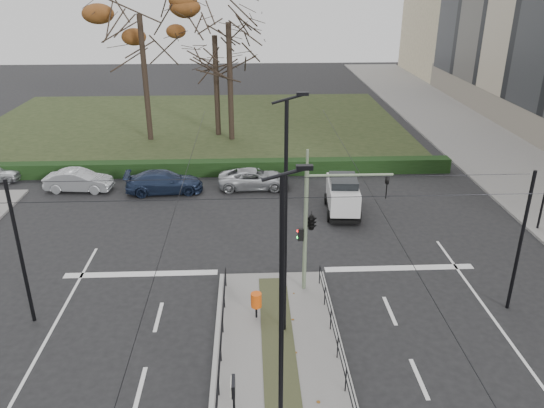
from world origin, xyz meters
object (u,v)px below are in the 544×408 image
at_px(streetlamp_median_far, 286,220).
at_px(parked_car_third, 164,182).
at_px(bare_tree_near, 229,31).
at_px(info_panel, 233,393).
at_px(rust_tree, 139,14).
at_px(bare_tree_center, 215,43).
at_px(parked_car_fourth, 254,179).
at_px(litter_bin, 256,300).
at_px(white_van, 343,194).
at_px(parked_car_second, 79,181).
at_px(streetlamp_median_near, 282,328).
at_px(traffic_light, 314,220).

relative_size(streetlamp_median_far, parked_car_third, 1.89).
distance_m(parked_car_third, bare_tree_near, 14.57).
xyz_separation_m(info_panel, rust_tree, (-7.61, 31.61, 8.18)).
bearing_deg(info_panel, parked_car_third, 103.60).
xyz_separation_m(streetlamp_median_far, bare_tree_center, (-3.84, 27.71, 2.91)).
bearing_deg(rust_tree, parked_car_fourth, -53.12).
distance_m(litter_bin, white_van, 11.47).
height_order(parked_car_third, bare_tree_near, bare_tree_near).
height_order(parked_car_fourth, bare_tree_near, bare_tree_near).
xyz_separation_m(info_panel, parked_car_second, (-10.27, 20.37, -1.12)).
height_order(streetlamp_median_near, white_van, streetlamp_median_near).
bearing_deg(parked_car_second, streetlamp_median_far, -136.85).
height_order(litter_bin, streetlamp_median_near, streetlamp_median_near).
xyz_separation_m(traffic_light, streetlamp_median_far, (-1.35, -2.90, 1.35)).
relative_size(traffic_light, parked_car_fourth, 1.25).
xyz_separation_m(parked_car_fourth, bare_tree_near, (-1.68, 11.02, 8.06)).
bearing_deg(parked_car_second, parked_car_third, -90.61).
height_order(rust_tree, bare_tree_center, rust_tree).
bearing_deg(rust_tree, traffic_light, -65.46).
height_order(parked_car_third, white_van, white_van).
bearing_deg(traffic_light, parked_car_third, 123.93).
bearing_deg(litter_bin, rust_tree, 108.03).
bearing_deg(parked_car_fourth, streetlamp_median_far, -177.18).
relative_size(streetlamp_median_far, parked_car_fourth, 2.01).
xyz_separation_m(litter_bin, parked_car_third, (-5.54, 13.91, -0.23)).
relative_size(streetlamp_median_near, streetlamp_median_far, 0.96).
bearing_deg(rust_tree, parked_car_second, -103.30).
distance_m(traffic_light, parked_car_third, 14.53).
xyz_separation_m(streetlamp_median_near, rust_tree, (-8.92, 32.40, 5.43)).
relative_size(rust_tree, bare_tree_center, 1.20).
relative_size(litter_bin, info_panel, 0.52).
bearing_deg(streetlamp_median_near, parked_car_fourth, 91.27).
bearing_deg(bare_tree_center, white_van, -64.58).
height_order(traffic_light, rust_tree, rust_tree).
height_order(white_van, bare_tree_center, bare_tree_center).
bearing_deg(parked_car_third, rust_tree, 9.06).
xyz_separation_m(bare_tree_center, bare_tree_near, (1.19, -1.46, 1.03)).
relative_size(parked_car_fourth, bare_tree_center, 0.42).
distance_m(streetlamp_median_far, parked_car_third, 16.66).
height_order(info_panel, rust_tree, rust_tree).
distance_m(streetlamp_median_near, streetlamp_median_far, 5.92).
distance_m(litter_bin, streetlamp_median_far, 4.06).
bearing_deg(parked_car_fourth, parked_car_second, 89.04).
distance_m(rust_tree, bare_tree_center, 6.17).
relative_size(traffic_light, parked_car_third, 1.17).
height_order(parked_car_fourth, bare_tree_center, bare_tree_center).
height_order(parked_car_fourth, rust_tree, rust_tree).
xyz_separation_m(streetlamp_median_far, parked_car_fourth, (-0.98, 15.24, -4.13)).
xyz_separation_m(streetlamp_median_near, streetlamp_median_far, (0.51, 5.90, 0.20)).
xyz_separation_m(litter_bin, rust_tree, (-8.35, 25.66, 9.06)).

